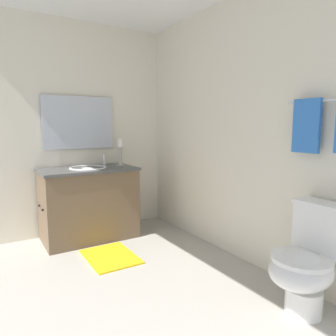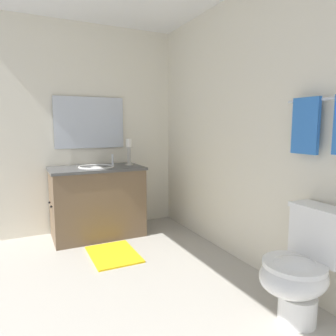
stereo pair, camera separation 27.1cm
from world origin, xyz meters
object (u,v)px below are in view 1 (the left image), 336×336
Objects in this scene: vanity_cabinet at (89,203)px; sink_basin at (88,172)px; mirror at (79,123)px; toilet at (308,262)px; candle_holder_tall at (120,152)px; towel_bar at (333,100)px; towel_near_vanity at (306,126)px; bath_mat at (111,257)px.

sink_basin is (-0.00, 0.00, 0.36)m from vanity_cabinet.
mirror is 2.74m from toilet.
towel_bar is at bearing 16.02° from candle_holder_tall.
towel_near_vanity is at bearing 24.03° from mirror.
bath_mat is at bearing -31.57° from candle_holder_tall.
vanity_cabinet reaches higher than toilet.
toilet is 1.25× the size of bath_mat.
candle_holder_tall is at bearing -163.14° from towel_near_vanity.
toilet is 1.94× the size of towel_near_vanity.
mirror is at bearing -155.97° from towel_near_vanity.
towel_bar is (2.42, 1.02, 0.13)m from mirror.
towel_bar is at bearing 33.98° from bath_mat.
mirror is (-0.28, -0.00, 0.54)m from sink_basin.
mirror is at bearing -157.14° from towel_bar.
mirror reaches higher than bath_mat.
towel_near_vanity is at bearing 26.97° from sink_basin.
sink_basin reaches higher than vanity_cabinet.
bath_mat is (-1.51, -1.02, -1.43)m from towel_bar.
towel_near_vanity is (2.24, 1.00, -0.04)m from mirror.
sink_basin is 0.67× the size of bath_mat.
bath_mat is (0.91, 0.00, -1.30)m from mirror.
vanity_cabinet is 2.68× the size of towel_near_vanity.
towel_bar is 1.15× the size of bath_mat.
sink_basin is at bearing 90.00° from vanity_cabinet.
sink_basin is at bearing 179.91° from bath_mat.
towel_near_vanity reaches higher than candle_holder_tall.
toilet is 0.94m from towel_near_vanity.
sink_basin is 2.46m from towel_bar.
vanity_cabinet is at bearing -0.01° from mirror.
sink_basin is 2.34m from toilet.
mirror is 1.58m from bath_mat.
toilet is 1.77m from bath_mat.
mirror reaches higher than sink_basin.
candle_holder_tall is 2.29m from towel_bar.
vanity_cabinet is 0.74m from bath_mat.
toilet is 1.09× the size of towel_bar.
towel_near_vanity is (1.96, 1.00, 0.86)m from vanity_cabinet.
towel_near_vanity is at bearing 135.36° from toilet.
towel_bar is at bearing 98.83° from toilet.
candle_holder_tall reaches higher than toilet.
bath_mat is at bearing -143.22° from towel_near_vanity.
mirror is at bearing -179.80° from sink_basin.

